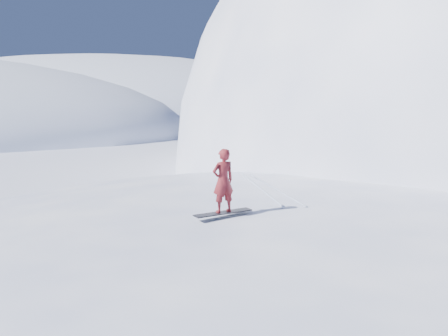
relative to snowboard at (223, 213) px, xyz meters
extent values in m
plane|color=white|center=(3.25, -0.50, -2.41)|extent=(400.00, 400.00, 0.00)
ellipsoid|color=white|center=(4.25, 2.50, -2.41)|extent=(36.00, 28.00, 4.80)
ellipsoid|color=white|center=(13.25, 19.50, -2.41)|extent=(28.00, 24.00, 18.00)
ellipsoid|color=white|center=(-36.75, 109.50, -2.41)|extent=(140.00, 90.00, 36.00)
ellipsoid|color=white|center=(1.25, 5.50, -2.41)|extent=(7.00, 6.30, 1.00)
cube|color=black|center=(0.00, 0.00, 0.00)|extent=(1.62, 1.16, 0.03)
imported|color=maroon|center=(0.00, 0.00, 0.89)|extent=(0.76, 0.69, 1.75)
cube|color=silver|center=(1.20, 3.71, 0.01)|extent=(1.14, 5.91, 0.04)
cube|color=silver|center=(1.69, 3.71, 0.01)|extent=(1.49, 5.84, 0.04)
camera|label=1|loc=(0.30, -11.61, 2.98)|focal=35.00mm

